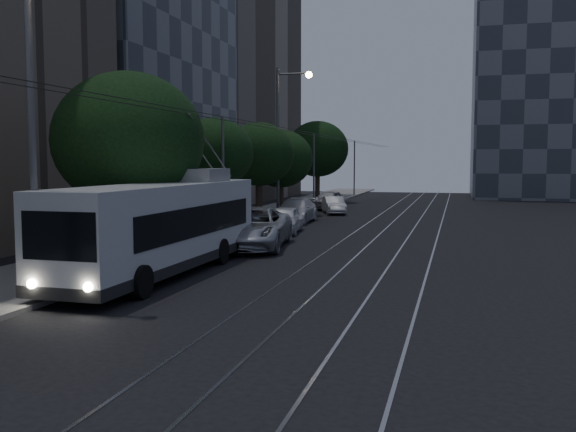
# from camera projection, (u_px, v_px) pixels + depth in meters

# --- Properties ---
(ground) EXTENTS (120.00, 120.00, 0.00)m
(ground) POSITION_uv_depth(u_px,v_px,m) (269.00, 285.00, 20.21)
(ground) COLOR black
(ground) RESTS_ON ground
(sidewalk) EXTENTS (5.00, 90.00, 0.15)m
(sidewalk) POSITION_uv_depth(u_px,v_px,m) (247.00, 220.00, 41.38)
(sidewalk) COLOR gray
(sidewalk) RESTS_ON ground
(tram_rails) EXTENTS (4.52, 90.00, 0.02)m
(tram_rails) POSITION_uv_depth(u_px,v_px,m) (403.00, 225.00, 38.81)
(tram_rails) COLOR #999AA2
(tram_rails) RESTS_ON ground
(overhead_wires) EXTENTS (2.23, 90.00, 6.00)m
(overhead_wires) POSITION_uv_depth(u_px,v_px,m) (284.00, 167.00, 40.44)
(overhead_wires) COLOR black
(overhead_wires) RESTS_ON ground
(building_glass_mid) EXTENTS (14.40, 18.40, 26.80)m
(building_glass_mid) POSITION_uv_depth(u_px,v_px,m) (100.00, 25.00, 45.10)
(building_glass_mid) COLOR #383E47
(building_glass_mid) RESTS_ON ground
(building_tan_far) EXTENTS (14.40, 22.40, 34.80)m
(building_tan_far) POSITION_uv_depth(u_px,v_px,m) (207.00, 25.00, 64.00)
(building_tan_far) COLOR gray
(building_tan_far) RESTS_ON ground
(trolleybus) EXTENTS (2.68, 12.13, 5.63)m
(trolleybus) POSITION_uv_depth(u_px,v_px,m) (164.00, 226.00, 22.11)
(trolleybus) COLOR #B9B9BB
(trolleybus) RESTS_ON ground
(pickup_silver) EXTENTS (3.88, 6.90, 1.82)m
(pickup_silver) POSITION_uv_depth(u_px,v_px,m) (251.00, 228.00, 28.66)
(pickup_silver) COLOR silver
(pickup_silver) RESTS_ON ground
(car_white_a) EXTENTS (2.15, 4.40, 1.45)m
(car_white_a) POSITION_uv_depth(u_px,v_px,m) (284.00, 220.00, 34.63)
(car_white_a) COLOR silver
(car_white_a) RESTS_ON ground
(car_white_b) EXTENTS (2.16, 5.18, 1.49)m
(car_white_b) POSITION_uv_depth(u_px,v_px,m) (296.00, 211.00, 40.34)
(car_white_b) COLOR silver
(car_white_b) RESTS_ON ground
(car_white_c) EXTENTS (2.55, 4.08, 1.27)m
(car_white_c) POSITION_uv_depth(u_px,v_px,m) (334.00, 205.00, 46.87)
(car_white_c) COLOR silver
(car_white_c) RESTS_ON ground
(car_white_d) EXTENTS (2.30, 4.66, 1.53)m
(car_white_d) POSITION_uv_depth(u_px,v_px,m) (328.00, 200.00, 50.99)
(car_white_d) COLOR #ADADB1
(car_white_d) RESTS_ON ground
(tree_1) EXTENTS (5.78, 5.78, 7.28)m
(tree_1) POSITION_uv_depth(u_px,v_px,m) (129.00, 141.00, 24.45)
(tree_1) COLOR #2E2119
(tree_1) RESTS_ON ground
(tree_2) EXTENTS (4.05, 4.05, 6.11)m
(tree_2) POSITION_uv_depth(u_px,v_px,m) (214.00, 154.00, 32.96)
(tree_2) COLOR #2E2119
(tree_2) RESTS_ON ground
(tree_3) EXTENTS (4.45, 4.45, 6.31)m
(tree_3) POSITION_uv_depth(u_px,v_px,m) (259.00, 154.00, 40.31)
(tree_3) COLOR #2E2119
(tree_3) RESTS_ON ground
(tree_4) EXTENTS (4.55, 4.55, 6.08)m
(tree_4) POSITION_uv_depth(u_px,v_px,m) (281.00, 159.00, 45.21)
(tree_4) COLOR #2E2119
(tree_4) RESTS_ON ground
(tree_5) EXTENTS (5.71, 5.71, 7.52)m
(tree_5) POSITION_uv_depth(u_px,v_px,m) (318.00, 149.00, 59.22)
(tree_5) COLOR #2E2119
(tree_5) RESTS_ON ground
(streetlamp_near) EXTENTS (2.28, 0.44, 9.35)m
(streetlamp_near) POSITION_uv_depth(u_px,v_px,m) (44.00, 94.00, 16.93)
(streetlamp_near) COLOR #5B5B5E
(streetlamp_near) RESTS_ON ground
(streetlamp_far) EXTENTS (2.39, 0.44, 9.86)m
(streetlamp_far) POSITION_uv_depth(u_px,v_px,m) (284.00, 129.00, 41.72)
(streetlamp_far) COLOR #5B5B5E
(streetlamp_far) RESTS_ON ground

